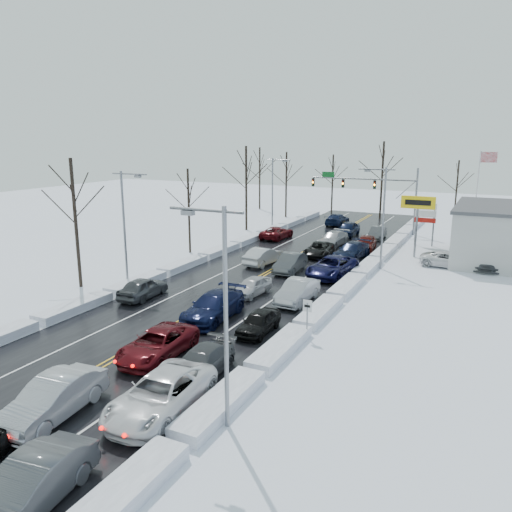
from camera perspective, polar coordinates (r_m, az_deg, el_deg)
The scene contains 45 objects.
ground at distance 39.76m, azimuth -1.25°, elevation -3.38°, with size 160.00×160.00×0.00m, color silver.
road_surface at distance 41.47m, azimuth 0.02°, elevation -2.66°, with size 14.00×84.00×0.01m, color black.
snow_bank_left at distance 45.22m, azimuth -8.66°, elevation -1.47°, with size 1.45×72.00×0.59m, color white.
snow_bank_right at distance 38.87m, azimuth 10.16°, elevation -3.98°, with size 1.45×72.00×0.59m, color white.
traffic_signal_mast at distance 63.66m, azimuth 13.34°, elevation 7.61°, with size 13.28×0.39×8.00m.
tires_plus_sign at distance 50.70m, azimuth 18.01°, elevation 5.38°, with size 3.20×0.34×6.00m.
used_vehicles_sign at distance 56.82m, azimuth 18.80°, elevation 4.41°, with size 2.20×0.22×4.65m.
speed_limit_sign at distance 29.14m, azimuth 5.89°, elevation -6.39°, with size 0.55×0.09×2.35m.
flagpole at distance 64.08m, azimuth 24.12°, elevation 7.25°, with size 1.87×1.20×10.00m.
streetlight_se at distance 19.31m, azimuth -4.02°, elevation -5.18°, with size 3.20×0.25×9.00m.
streetlight_ne at distance 45.18m, azimuth 14.13°, elevation 5.14°, with size 3.20×0.25×9.00m.
streetlight_sw at distance 39.92m, azimuth -14.66°, elevation 4.08°, with size 3.20×0.25×9.00m.
streetlight_nw at distance 63.61m, azimuth 2.06°, elevation 7.80°, with size 3.20×0.25×9.00m.
tree_left_b at distance 40.46m, azimuth -20.12°, elevation 6.22°, with size 4.00×4.00×10.00m.
tree_left_c at distance 50.64m, azimuth -7.74°, elevation 6.98°, with size 3.40×3.40×8.50m.
tree_left_d at distance 62.91m, azimuth -1.13°, elevation 9.59°, with size 4.20×4.20×10.50m.
tree_left_e at distance 73.65m, azimuth 3.49°, elevation 9.57°, with size 3.80×3.80×9.50m.
tree_far_a at distance 82.04m, azimuth 0.43°, elevation 10.22°, with size 4.00×4.00×10.00m.
tree_far_b at distance 78.59m, azimuth 8.77°, elevation 9.42°, with size 3.60×3.60×9.00m.
tree_far_c at distance 74.54m, azimuth 14.29°, elevation 10.04°, with size 4.40×4.40×11.00m.
tree_far_d at distance 74.71m, azimuth 22.04°, elevation 8.15°, with size 3.40×3.40×8.50m.
queued_car_1 at distance 23.61m, azimuth -21.98°, elevation -16.66°, with size 1.80×5.16×1.70m, color #A8AAB0.
queued_car_2 at distance 27.76m, azimuth -11.12°, elevation -11.24°, with size 2.48×5.38×1.50m, color #4E0A0F.
queued_car_3 at distance 32.71m, azimuth -4.87°, elevation -7.17°, with size 2.37×5.82×1.69m, color black.
queued_car_4 at distance 37.38m, azimuth -0.47°, elevation -4.47°, with size 1.61×3.99×1.36m, color silver.
queued_car_5 at distance 43.89m, azimuth 3.93°, elevation -1.80°, with size 1.68×4.83×1.59m, color #3F4244.
queued_car_6 at distance 49.90m, azimuth 7.17°, elevation -0.02°, with size 2.31×5.01×1.39m, color black.
queued_car_7 at distance 55.02m, azimuth 8.75°, elevation 1.18°, with size 2.13×5.25×1.52m, color gray.
queued_car_8 at distance 60.76m, azimuth 10.43°, elevation 2.26°, with size 1.99×4.95×1.69m, color black.
queued_car_9 at distance 19.07m, azimuth -24.21°, elevation -24.81°, with size 1.71×4.92×1.62m, color #45474A.
queued_car_10 at distance 22.74m, azimuth -10.73°, elevation -17.08°, with size 2.74×5.94×1.65m, color silver.
queued_car_11 at distance 25.39m, azimuth -6.31°, elevation -13.50°, with size 1.95×4.79×1.39m, color #3A3C3F.
queued_car_12 at distance 30.39m, azimuth 0.29°, elevation -8.76°, with size 1.61×4.00×1.36m, color black.
queued_car_13 at distance 35.93m, azimuth 4.73°, elevation -5.26°, with size 1.70×4.88×1.61m, color #9EA1A6.
queued_car_14 at distance 42.84m, azimuth 8.65°, elevation -2.30°, with size 2.78×6.03×1.67m, color black.
queued_car_15 at distance 49.35m, azimuth 10.84°, elevation -0.31°, with size 2.20×5.40×1.57m, color black.
queued_car_16 at distance 53.28m, azimuth 12.39°, elevation 0.63°, with size 1.86×4.63×1.58m, color #4B0E0A.
queued_car_17 at distance 59.70m, azimuth 13.67°, elevation 1.91°, with size 1.51×4.33×1.43m, color #414446.
oncoming_car_0 at distance 46.30m, azimuth 0.86°, elevation -0.96°, with size 1.68×4.81×1.59m, color silver.
oncoming_car_1 at distance 58.24m, azimuth 2.41°, elevation 2.00°, with size 2.37×5.14×1.43m, color #540B10.
oncoming_car_2 at distance 68.30m, azimuth 9.23°, elevation 3.52°, with size 2.14×5.27×1.53m, color black.
oncoming_car_3 at distance 37.65m, azimuth -12.74°, elevation -4.68°, with size 1.83×4.55×1.55m, color #414346.
parked_car_0 at distance 48.59m, azimuth 21.13°, elevation -1.19°, with size 2.29×4.97×1.38m, color white.
parked_car_1 at distance 49.79m, azimuth 24.93°, elevation -1.21°, with size 2.41×5.93×1.72m, color #45484B.
parked_car_2 at distance 57.80m, azimuth 23.05°, elevation 0.85°, with size 1.87×4.66×1.59m, color black.
Camera 1 is at (17.56, -33.80, 11.42)m, focal length 35.00 mm.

